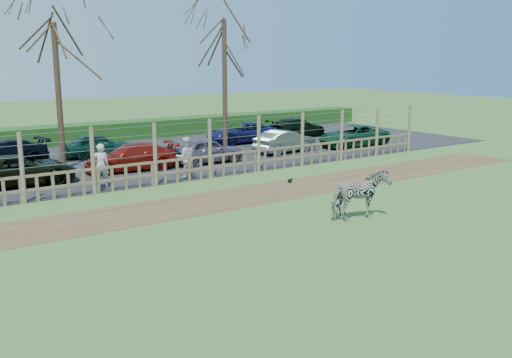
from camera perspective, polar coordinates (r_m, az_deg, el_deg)
ground at (r=16.36m, az=2.17°, el=-5.68°), size 120.00×120.00×0.00m
dirt_strip at (r=19.99m, az=-5.65°, el=-2.44°), size 34.00×2.80×0.01m
asphalt at (r=28.94m, az=-15.45°, el=1.70°), size 44.00×13.00×0.04m
hedge at (r=35.47m, az=-19.35°, el=4.14°), size 46.00×2.00×1.10m
fence at (r=22.87m, az=-10.01°, el=1.31°), size 30.16×0.16×2.50m
tree_mid at (r=26.96m, az=-19.36°, el=11.11°), size 4.80×4.80×6.83m
tree_right at (r=31.11m, az=-3.18°, el=12.46°), size 4.80×4.80×7.35m
zebra at (r=18.09m, az=10.36°, el=-1.56°), size 1.95×1.07×1.57m
visitor_a at (r=22.81m, az=-15.26°, el=1.29°), size 0.70×0.53×1.72m
visitor_b at (r=24.04m, az=-7.04°, el=2.16°), size 0.97×0.84×1.72m
crow at (r=23.23m, az=3.41°, el=-0.15°), size 0.23×0.17×0.19m
car_2 at (r=24.35m, az=-22.54°, el=0.83°), size 4.49×2.39×1.20m
car_3 at (r=26.12m, az=-12.36°, el=2.17°), size 4.30×2.14×1.20m
car_4 at (r=27.42m, az=-4.95°, el=2.85°), size 3.52×1.42×1.20m
car_5 at (r=30.48m, az=2.91°, el=3.80°), size 3.78×1.74×1.20m
car_6 at (r=32.98m, az=9.76°, el=4.26°), size 4.32×2.00×1.20m
car_9 at (r=29.04m, az=-24.04°, el=2.36°), size 4.32×2.20×1.20m
car_10 at (r=30.20m, az=-15.61°, el=3.29°), size 3.54×1.46×1.20m
car_12 at (r=33.99m, az=-1.41°, el=4.65°), size 4.44×2.28×1.20m
car_13 at (r=36.59m, az=4.12°, el=5.14°), size 4.24×1.97×1.20m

